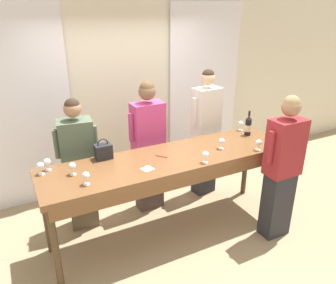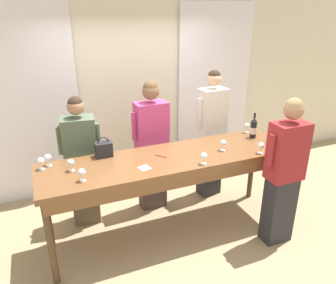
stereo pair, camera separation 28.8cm
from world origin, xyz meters
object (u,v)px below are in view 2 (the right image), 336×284
Objects in this scene: handbag at (104,149)px; wine_glass_center_right at (223,143)px; tasting_bar at (171,165)px; wine_glass_front_left at (82,172)px; wine_glass_center_left at (204,156)px; wine_glass_back_left at (261,146)px; guest_pink_top at (152,145)px; host_pouring at (284,172)px; wine_glass_center_mid at (247,126)px; guest_cream_sweater at (211,134)px; guest_olive_jacket at (82,162)px; wine_glass_front_right at (48,158)px; wine_glass_front_mid at (41,161)px; wine_bottle at (253,128)px; wine_glass_back_mid at (71,163)px.

wine_glass_center_right is (1.33, -0.38, 0.00)m from handbag.
wine_glass_front_left reaches higher than tasting_bar.
wine_glass_center_left is 1.00× the size of wine_glass_back_left.
host_pouring is (1.12, -1.25, -0.02)m from guest_pink_top.
wine_glass_center_mid is 0.51m from guest_cream_sweater.
wine_glass_center_left is 1.01m from guest_pink_top.
tasting_bar is 1.75× the size of guest_olive_jacket.
handbag reaches higher than wine_glass_front_right.
wine_glass_back_left is (2.37, -0.54, 0.00)m from wine_glass_front_mid.
wine_glass_center_right is (-0.60, -0.39, 0.00)m from wine_glass_center_mid.
wine_glass_center_right is at bearing 31.50° from wine_glass_center_left.
wine_bottle is 2.48× the size of wine_glass_center_right.
guest_pink_top reaches higher than guest_olive_jacket.
wine_glass_front_left is 1.00× the size of wine_glass_center_mid.
wine_glass_center_mid is 0.08× the size of host_pouring.
wine_glass_center_mid is (0.03, 0.18, -0.03)m from wine_bottle.
wine_glass_front_right is 2.22m from guest_cream_sweater.
wine_glass_center_mid is 0.08× the size of guest_pink_top.
wine_glass_back_left is 0.07× the size of guest_cream_sweater.
wine_glass_center_right is 0.08× the size of guest_pink_top.
wine_glass_front_left is (-1.01, -0.17, 0.19)m from tasting_bar.
guest_pink_top reaches higher than wine_glass_front_left.
wine_glass_center_left and wine_glass_center_right have the same top height.
wine_glass_back_left is at bearing -33.03° from wine_glass_center_right.
wine_glass_center_right is at bearing 3.91° from wine_glass_front_left.
wine_bottle is 2.51m from wine_glass_front_right.
wine_glass_center_right is at bearing -48.21° from guest_pink_top.
guest_pink_top is at bearing 90.11° from tasting_bar.
wine_glass_front_right is (0.07, 0.06, 0.00)m from wine_glass_front_mid.
guest_olive_jacket is 2.39m from host_pouring.
guest_pink_top is (1.08, 0.57, -0.21)m from wine_glass_back_mid.
wine_glass_front_mid and wine_glass_back_mid have the same top height.
guest_pink_top reaches higher than host_pouring.
wine_glass_front_mid is at bearing 161.58° from host_pouring.
wine_glass_center_right is 0.07× the size of guest_cream_sweater.
host_pouring is at bearing -47.69° from wine_glass_center_right.
wine_bottle is 2.48× the size of wine_glass_front_left.
wine_glass_center_right is 1.00× the size of wine_glass_back_mid.
wine_glass_back_mid is 0.08× the size of host_pouring.
wine_glass_back_left reaches higher than tasting_bar.
guest_pink_top is (-1.25, 0.32, -0.21)m from wine_glass_center_mid.
wine_glass_center_left is (-0.95, -0.44, -0.03)m from wine_bottle.
guest_cream_sweater is 1.05× the size of host_pouring.
wine_glass_center_right is at bearing -109.26° from guest_cream_sweater.
wine_glass_center_mid is at bearing 5.99° from wine_glass_back_mid.
wine_glass_back_left is at bearing -3.50° from wine_glass_front_left.
guest_pink_top is (-1.22, 0.50, -0.24)m from wine_bottle.
wine_glass_back_left is at bearing -26.42° from guest_olive_jacket.
handbag reaches higher than tasting_bar.
guest_cream_sweater reaches higher than guest_pink_top.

